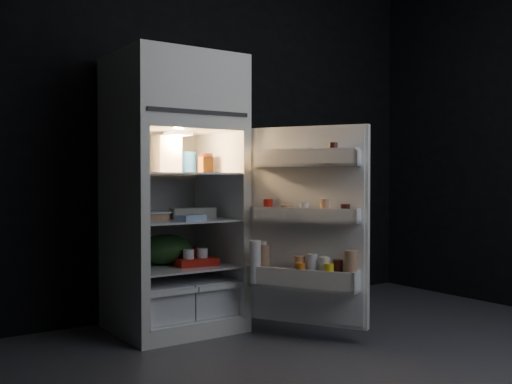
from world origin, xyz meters
TOP-DOWN VIEW (x-y plane):
  - floor at (0.00, 0.00)m, footprint 4.00×3.40m
  - wall_back at (0.00, 1.70)m, footprint 4.00×0.00m
  - refrigerator at (-0.45, 1.32)m, footprint 0.76×0.71m
  - fridge_door at (0.11, 0.62)m, footprint 0.53×0.72m
  - milk_jug at (-0.48, 1.33)m, footprint 0.16×0.16m
  - mayo_jar at (-0.32, 1.35)m, footprint 0.16×0.16m
  - jam_jar at (-0.23, 1.27)m, footprint 0.12×0.12m
  - amber_bottle at (-0.69, 1.35)m, footprint 0.09×0.09m
  - small_carton at (-0.34, 1.07)m, footprint 0.08×0.06m
  - egg_carton at (-0.34, 1.24)m, footprint 0.30×0.15m
  - pie at (-0.59, 1.36)m, footprint 0.36×0.36m
  - flat_package at (-0.47, 1.03)m, footprint 0.21×0.15m
  - wrapped_pkg at (-0.30, 1.46)m, footprint 0.14×0.12m
  - produce_bag at (-0.50, 1.34)m, footprint 0.39×0.34m
  - yogurt_tray at (-0.36, 1.16)m, footprint 0.28×0.17m
  - small_can_red at (-0.27, 1.40)m, footprint 0.08×0.08m
  - small_can_silver at (-0.27, 1.45)m, footprint 0.07×0.07m

SIDE VIEW (x-z plane):
  - floor at x=0.00m, z-range 0.00..0.00m
  - yogurt_tray at x=-0.36m, z-range 0.43..0.48m
  - small_can_red at x=-0.27m, z-range 0.43..0.52m
  - small_can_silver at x=-0.27m, z-range 0.43..0.52m
  - produce_bag at x=-0.50m, z-range 0.43..0.62m
  - fridge_door at x=0.11m, z-range 0.07..1.29m
  - pie at x=-0.59m, z-range 0.73..0.77m
  - flat_package at x=-0.47m, z-range 0.73..0.77m
  - wrapped_pkg at x=-0.30m, z-range 0.73..0.78m
  - egg_carton at x=-0.34m, z-range 0.73..0.80m
  - refrigerator at x=-0.45m, z-range 0.07..1.85m
  - small_carton at x=-0.34m, z-range 1.03..1.13m
  - jam_jar at x=-0.23m, z-range 1.03..1.16m
  - mayo_jar at x=-0.32m, z-range 1.03..1.17m
  - amber_bottle at x=-0.69m, z-range 1.03..1.25m
  - milk_jug at x=-0.48m, z-range 1.03..1.27m
  - wall_back at x=0.00m, z-range 0.00..2.70m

